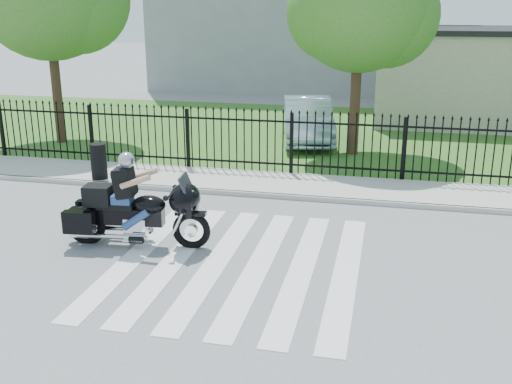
# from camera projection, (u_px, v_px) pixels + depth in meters

# --- Properties ---
(ground) EXTENTS (120.00, 120.00, 0.00)m
(ground) POSITION_uv_depth(u_px,v_px,m) (238.00, 264.00, 11.15)
(ground) COLOR slate
(ground) RESTS_ON ground
(crosswalk) EXTENTS (5.00, 5.50, 0.01)m
(crosswalk) POSITION_uv_depth(u_px,v_px,m) (238.00, 263.00, 11.15)
(crosswalk) COLOR silver
(crosswalk) RESTS_ON ground
(sidewalk) EXTENTS (40.00, 2.00, 0.12)m
(sidewalk) POSITION_uv_depth(u_px,v_px,m) (285.00, 185.00, 15.78)
(sidewalk) COLOR #ADAAA3
(sidewalk) RESTS_ON ground
(curb) EXTENTS (40.00, 0.12, 0.12)m
(curb) POSITION_uv_depth(u_px,v_px,m) (278.00, 196.00, 14.85)
(curb) COLOR #ADAAA3
(curb) RESTS_ON ground
(grass_strip) EXTENTS (40.00, 12.00, 0.02)m
(grass_strip) POSITION_uv_depth(u_px,v_px,m) (317.00, 133.00, 22.31)
(grass_strip) COLOR #2A5C1F
(grass_strip) RESTS_ON ground
(iron_fence) EXTENTS (26.00, 0.04, 1.80)m
(iron_fence) POSITION_uv_depth(u_px,v_px,m) (291.00, 145.00, 16.46)
(iron_fence) COLOR black
(iron_fence) RESTS_ON ground
(tree_mid) EXTENTS (4.20, 4.20, 6.78)m
(tree_mid) POSITION_uv_depth(u_px,v_px,m) (360.00, 2.00, 17.80)
(tree_mid) COLOR #382316
(tree_mid) RESTS_ON ground
(building_low) EXTENTS (10.00, 6.00, 3.50)m
(building_low) POSITION_uv_depth(u_px,v_px,m) (505.00, 78.00, 24.03)
(building_low) COLOR beige
(building_low) RESTS_ON ground
(building_low_roof) EXTENTS (10.20, 6.20, 0.20)m
(building_low_roof) POSITION_uv_depth(u_px,v_px,m) (511.00, 31.00, 23.47)
(building_low_roof) COLOR black
(building_low_roof) RESTS_ON building_low
(motorcycle_rider) EXTENTS (2.95, 1.08, 1.95)m
(motorcycle_rider) POSITION_uv_depth(u_px,v_px,m) (132.00, 207.00, 11.78)
(motorcycle_rider) COLOR black
(motorcycle_rider) RESTS_ON ground
(parked_car) EXTENTS (2.47, 4.78, 1.50)m
(parked_car) POSITION_uv_depth(u_px,v_px,m) (307.00, 120.00, 20.74)
(parked_car) COLOR #9DB7C6
(parked_car) RESTS_ON grass_strip
(litter_bin) EXTENTS (0.54, 0.54, 0.95)m
(litter_bin) POSITION_uv_depth(u_px,v_px,m) (99.00, 161.00, 16.00)
(litter_bin) COLOR black
(litter_bin) RESTS_ON sidewalk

